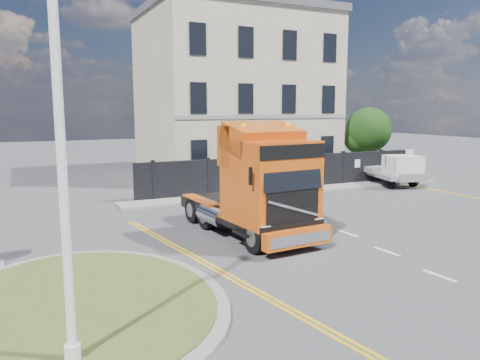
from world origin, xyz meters
TOP-DOWN VIEW (x-y plane):
  - ground at (0.00, 0.00)m, footprint 120.00×120.00m
  - traffic_island at (-7.00, -3.00)m, footprint 6.80×6.80m
  - hoarding_fence at (6.55, 9.00)m, footprint 18.80×0.25m
  - georgian_building at (6.00, 16.50)m, footprint 12.30×10.30m
  - tree at (14.38, 12.10)m, footprint 3.20×3.20m
  - pavement_far at (6.00, 8.10)m, footprint 20.00×1.60m
  - truck at (-0.37, 0.45)m, footprint 3.05×7.00m
  - flatbed_pickup at (12.48, 7.11)m, footprint 2.88×4.98m
  - lamppost_island at (-7.50, -5.75)m, footprint 0.23×0.46m

SIDE VIEW (x-z plane):
  - ground at x=0.00m, z-range 0.00..0.00m
  - pavement_far at x=6.00m, z-range 0.00..0.12m
  - traffic_island at x=-7.00m, z-range 0.00..0.16m
  - hoarding_fence at x=6.55m, z-range 0.00..2.00m
  - flatbed_pickup at x=12.48m, z-range 0.07..2.01m
  - truck at x=-0.37m, z-range -0.21..3.88m
  - tree at x=14.38m, z-range 0.65..5.45m
  - lamppost_island at x=-7.50m, z-range 0.15..7.58m
  - georgian_building at x=6.00m, z-range -0.63..12.17m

